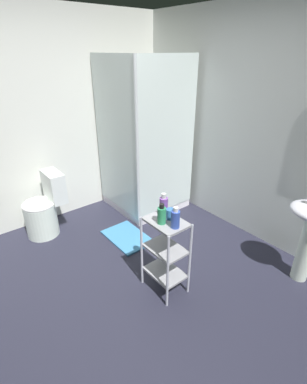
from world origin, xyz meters
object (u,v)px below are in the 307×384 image
conditioner_bottle_purple (164,205)px  bath_mat (127,237)px  toilet (45,210)px  storage_cart (165,250)px  shampoo_bottle_blue (175,219)px  body_wash_bottle_green (162,215)px  rinse_cup (170,214)px  shower_stall (144,178)px

conditioner_bottle_purple → bath_mat: conditioner_bottle_purple is taller
toilet → storage_cart: (1.60, 0.52, 0.12)m
toilet → shampoo_bottle_blue: size_ratio=4.11×
shampoo_bottle_blue → body_wash_bottle_green: size_ratio=1.03×
bath_mat → rinse_cup: bearing=-7.9°
storage_cart → bath_mat: storage_cart is taller
toilet → bath_mat: size_ratio=1.27×
shampoo_bottle_blue → bath_mat: shampoo_bottle_blue is taller
shower_stall → conditioner_bottle_purple: (1.24, -0.72, 0.36)m
conditioner_bottle_purple → storage_cart: bearing=-30.0°
shower_stall → rinse_cup: shower_stall is taller
conditioner_bottle_purple → rinse_cup: (0.09, -0.00, -0.04)m
toilet → conditioner_bottle_purple: bearing=21.1°
bath_mat → shower_stall: bearing=127.0°
storage_cart → rinse_cup: 0.35m
toilet → body_wash_bottle_green: 1.74m
shampoo_bottle_blue → storage_cart: bearing=177.1°
toilet → rinse_cup: 1.75m
shampoo_bottle_blue → conditioner_bottle_purple: size_ratio=0.93×
toilet → conditioner_bottle_purple: conditioner_bottle_purple is taller
shampoo_bottle_blue → body_wash_bottle_green: (-0.12, -0.04, -0.00)m
shower_stall → bath_mat: shower_stall is taller
shampoo_bottle_blue → conditioner_bottle_purple: bearing=163.7°
shower_stall → storage_cart: 1.56m
shower_stall → conditioner_bottle_purple: 1.48m
shower_stall → rinse_cup: size_ratio=22.09×
shower_stall → conditioner_bottle_purple: shower_stall is taller
storage_cart → bath_mat: size_ratio=1.23×
body_wash_bottle_green → rinse_cup: body_wash_bottle_green is taller
toilet → bath_mat: toilet is taller
storage_cart → shampoo_bottle_blue: (0.12, -0.01, 0.38)m
storage_cart → rinse_cup: bearing=98.8°
storage_cart → conditioner_bottle_purple: bearing=150.0°
shower_stall → conditioner_bottle_purple: size_ratio=10.03×
shower_stall → bath_mat: bearing=-53.0°
bath_mat → conditioner_bottle_purple: bearing=-8.5°
shower_stall → rinse_cup: 1.56m
shampoo_bottle_blue → body_wash_bottle_green: 0.13m
bath_mat → storage_cart: bearing=-11.2°
toilet → body_wash_bottle_green: bearing=16.4°
conditioner_bottle_purple → rinse_cup: size_ratio=2.20×
shampoo_bottle_blue → shower_stall: bearing=151.7°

